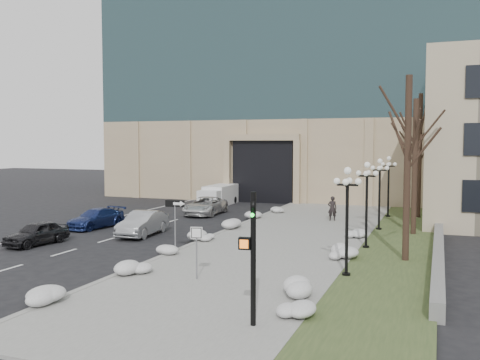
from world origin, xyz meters
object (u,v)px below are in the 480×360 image
object	(u,v)px
box_truck	(218,196)
one_way_sign	(178,210)
keep_sign	(197,242)
lamppost_c	(380,184)
car_c	(96,218)
lamppost_b	(367,193)
lamppost_d	(389,178)
lamppost_a	(347,206)
car_b	(143,224)
car_e	(215,197)
traffic_signal	(252,261)
car_a	(37,233)
pedestrian	(332,208)
car_d	(205,206)

from	to	relation	value
box_truck	one_way_sign	size ratio (longest dim) A/B	1.99
keep_sign	lamppost_c	world-z (taller)	lamppost_c
car_c	lamppost_c	xyz separation A→B (m)	(18.17, 5.52, 2.42)
lamppost_b	lamppost_d	xyz separation A→B (m)	(0.00, 13.00, 0.00)
lamppost_b	lamppost_d	size ratio (longest dim) A/B	1.00
keep_sign	lamppost_a	bearing A→B (deg)	13.12
car_b	keep_sign	size ratio (longest dim) A/B	1.99
lamppost_c	car_e	bearing A→B (deg)	147.85
one_way_sign	lamppost_d	distance (m)	20.19
box_truck	traffic_signal	world-z (taller)	traffic_signal
keep_sign	lamppost_d	size ratio (longest dim) A/B	0.49
lamppost_a	lamppost_b	bearing A→B (deg)	90.00
car_e	one_way_sign	size ratio (longest dim) A/B	1.49
car_a	car_c	size ratio (longest dim) A/B	0.87
lamppost_a	lamppost_c	world-z (taller)	same
car_e	one_way_sign	bearing A→B (deg)	-78.63
keep_sign	lamppost_c	bearing A→B (deg)	56.22
box_truck	one_way_sign	world-z (taller)	one_way_sign
pedestrian	lamppost_a	distance (m)	16.28
lamppost_b	lamppost_a	bearing A→B (deg)	-90.00
pedestrian	lamppost_c	size ratio (longest dim) A/B	0.38
car_c	pedestrian	bearing A→B (deg)	38.17
car_c	box_truck	world-z (taller)	box_truck
lamppost_d	lamppost_c	bearing A→B (deg)	-90.00
pedestrian	box_truck	bearing A→B (deg)	-46.91
keep_sign	lamppost_b	xyz separation A→B (m)	(5.71, 9.43, 1.37)
pedestrian	lamppost_c	bearing A→B (deg)	126.41
lamppost_b	lamppost_c	distance (m)	6.50
car_a	box_truck	bearing A→B (deg)	91.71
car_d	lamppost_a	xyz separation A→B (m)	(13.94, -16.20, 2.36)
lamppost_d	traffic_signal	bearing A→B (deg)	-93.61
pedestrian	car_a	bearing A→B (deg)	29.63
pedestrian	lamppost_d	bearing A→B (deg)	-150.09
pedestrian	lamppost_a	world-z (taller)	lamppost_a
pedestrian	lamppost_d	size ratio (longest dim) A/B	0.38
car_c	lamppost_a	world-z (taller)	lamppost_a
keep_sign	lamppost_a	distance (m)	6.56
car_a	car_c	world-z (taller)	car_a
lamppost_c	lamppost_d	bearing A→B (deg)	90.00
one_way_sign	traffic_signal	xyz separation A→B (m)	(7.03, -8.74, -0.24)
traffic_signal	lamppost_a	xyz separation A→B (m)	(1.70, 7.43, 0.94)
lamppost_a	lamppost_c	distance (m)	13.00
lamppost_b	traffic_signal	bearing A→B (deg)	-96.96
car_a	car_d	size ratio (longest dim) A/B	0.76
car_d	car_c	bearing A→B (deg)	-119.07
car_e	box_truck	distance (m)	0.52
keep_sign	traffic_signal	size ratio (longest dim) A/B	0.54
car_d	lamppost_d	distance (m)	14.52
car_a	car_b	distance (m)	6.26
car_c	lamppost_a	distance (m)	19.80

